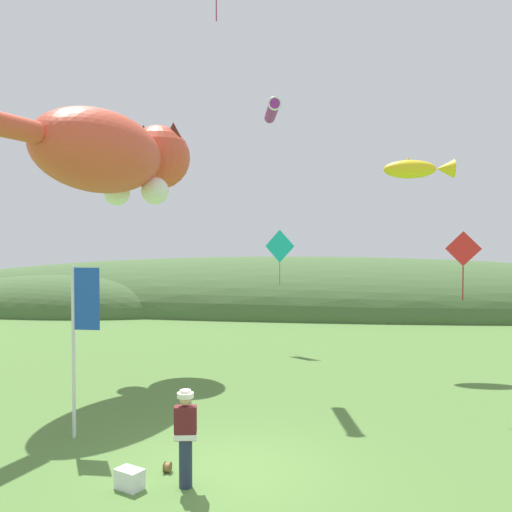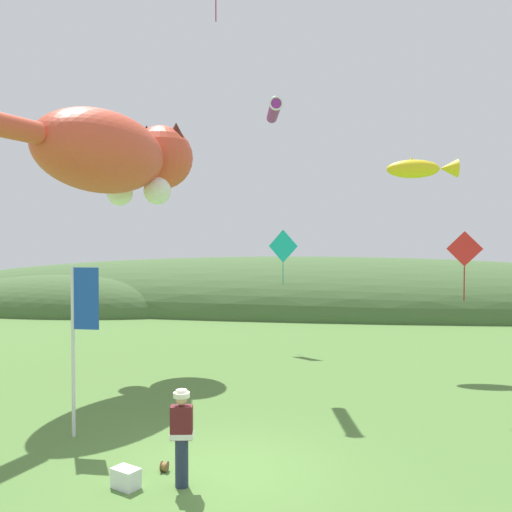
% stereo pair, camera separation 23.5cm
% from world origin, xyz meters
% --- Properties ---
extents(ground_plane, '(120.00, 120.00, 0.00)m').
position_xyz_m(ground_plane, '(0.00, 0.00, 0.00)').
color(ground_plane, '#517A38').
extents(distant_hill_ridge, '(60.34, 15.18, 6.68)m').
position_xyz_m(distant_hill_ridge, '(-1.35, 26.51, 0.00)').
color(distant_hill_ridge, '#426033').
rests_on(distant_hill_ridge, ground).
extents(festival_attendant, '(0.46, 0.33, 1.77)m').
position_xyz_m(festival_attendant, '(-0.65, -0.74, 0.95)').
color(festival_attendant, '#232D47').
rests_on(festival_attendant, ground).
extents(kite_spool, '(0.13, 0.20, 0.20)m').
position_xyz_m(kite_spool, '(-1.17, -0.15, 0.10)').
color(kite_spool, olive).
rests_on(kite_spool, ground).
extents(picnic_cooler, '(0.58, 0.51, 0.36)m').
position_xyz_m(picnic_cooler, '(-1.64, -0.94, 0.18)').
color(picnic_cooler, white).
rests_on(picnic_cooler, ground).
extents(festival_banner_pole, '(0.66, 0.08, 3.91)m').
position_xyz_m(festival_banner_pole, '(-3.65, 1.44, 2.56)').
color(festival_banner_pole, silver).
rests_on(festival_banner_pole, ground).
extents(kite_giant_cat, '(4.16, 9.85, 3.06)m').
position_xyz_m(kite_giant_cat, '(-5.06, 7.12, 7.22)').
color(kite_giant_cat, '#E04C33').
extents(kite_fish_windsock, '(2.54, 0.77, 0.78)m').
position_xyz_m(kite_fish_windsock, '(5.06, 10.86, 7.06)').
color(kite_fish_windsock, yellow).
extents(kite_tube_streamer, '(0.78, 2.16, 0.44)m').
position_xyz_m(kite_tube_streamer, '(0.03, 7.68, 8.62)').
color(kite_tube_streamer, '#8C268C').
extents(kite_diamond_red, '(0.86, 0.36, 1.82)m').
position_xyz_m(kite_diamond_red, '(5.38, 4.85, 4.22)').
color(kite_diamond_red, red).
extents(kite_diamond_teal, '(1.26, 0.56, 2.26)m').
position_xyz_m(kite_diamond_teal, '(-0.18, 12.73, 4.19)').
color(kite_diamond_teal, '#19BFBF').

